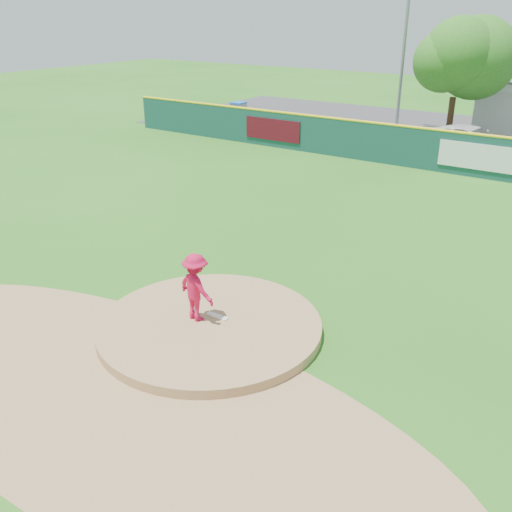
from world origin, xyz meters
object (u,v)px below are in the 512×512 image
Objects in this scene: playground_slide at (238,112)px; pitcher at (196,287)px; deciduous_tree at (458,62)px; van at (471,141)px; light_pole_left at (406,31)px.

pitcher is at bearing -55.79° from playground_slide.
playground_slide is 0.34× the size of deciduous_tree.
van is 2.20× the size of playground_slide.
deciduous_tree is at bearing 45.75° from van.
pitcher is 0.70× the size of playground_slide.
deciduous_tree is (-1.63, 25.04, 3.44)m from pitcher.
deciduous_tree is at bearing 7.39° from playground_slide.
light_pole_left reaches higher than deciduous_tree.
pitcher is at bearing -78.23° from light_pole_left.
deciduous_tree reaches higher than playground_slide.
pitcher reaches higher than van.
light_pole_left is at bearing -67.52° from pitcher.
pitcher reaches higher than playground_slide.
playground_slide is at bearing -172.61° from deciduous_tree.
deciduous_tree is (14.14, 1.83, 3.86)m from playground_slide.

